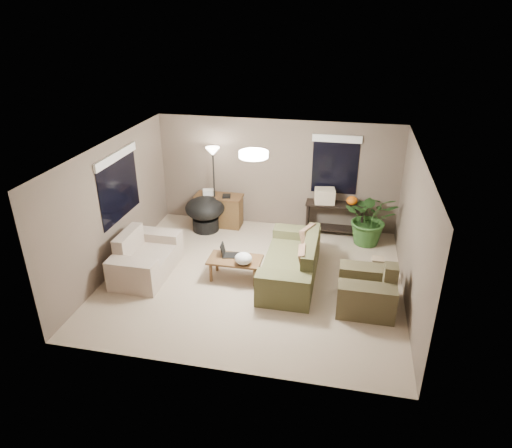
% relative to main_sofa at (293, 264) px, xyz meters
% --- Properties ---
extents(room_shell, '(5.50, 5.50, 5.50)m').
position_rel_main_sofa_xyz_m(room_shell, '(-0.72, -0.17, 0.96)').
color(room_shell, tan).
rests_on(room_shell, ground).
extents(main_sofa, '(0.95, 2.20, 0.85)m').
position_rel_main_sofa_xyz_m(main_sofa, '(0.00, 0.00, 0.00)').
color(main_sofa, brown).
rests_on(main_sofa, ground).
extents(throw_pillows, '(0.39, 1.39, 0.47)m').
position_rel_main_sofa_xyz_m(throw_pillows, '(0.26, 0.00, 0.36)').
color(throw_pillows, '#8C7251').
rests_on(throw_pillows, main_sofa).
extents(loveseat, '(0.90, 1.60, 0.85)m').
position_rel_main_sofa_xyz_m(loveseat, '(-2.81, -0.40, 0.00)').
color(loveseat, beige).
rests_on(loveseat, ground).
extents(armchair, '(0.95, 1.00, 0.85)m').
position_rel_main_sofa_xyz_m(armchair, '(1.37, -0.66, 0.00)').
color(armchair, brown).
rests_on(armchair, ground).
extents(coffee_table, '(1.00, 0.55, 0.42)m').
position_rel_main_sofa_xyz_m(coffee_table, '(-1.06, -0.24, 0.06)').
color(coffee_table, brown).
rests_on(coffee_table, ground).
extents(laptop, '(0.39, 0.29, 0.24)m').
position_rel_main_sofa_xyz_m(laptop, '(-1.23, -0.14, 0.19)').
color(laptop, black).
rests_on(laptop, coffee_table).
extents(plastic_bag, '(0.39, 0.37, 0.22)m').
position_rel_main_sofa_xyz_m(plastic_bag, '(-0.86, -0.39, 0.24)').
color(plastic_bag, white).
rests_on(plastic_bag, coffee_table).
extents(desk, '(1.10, 0.50, 0.75)m').
position_rel_main_sofa_xyz_m(desk, '(-2.01, 1.99, 0.08)').
color(desk, brown).
rests_on(desk, ground).
extents(desk_papers, '(0.71, 0.31, 0.12)m').
position_rel_main_sofa_xyz_m(desk_papers, '(-2.16, 1.98, 0.51)').
color(desk_papers, silver).
rests_on(desk_papers, desk).
extents(console_table, '(1.30, 0.40, 0.75)m').
position_rel_main_sofa_xyz_m(console_table, '(0.67, 2.05, 0.14)').
color(console_table, black).
rests_on(console_table, ground).
extents(pumpkin, '(0.28, 0.28, 0.20)m').
position_rel_main_sofa_xyz_m(pumpkin, '(1.02, 2.05, 0.55)').
color(pumpkin, orange).
rests_on(pumpkin, console_table).
extents(cardboard_box, '(0.48, 0.39, 0.33)m').
position_rel_main_sofa_xyz_m(cardboard_box, '(0.42, 2.05, 0.62)').
color(cardboard_box, beige).
rests_on(cardboard_box, console_table).
extents(papasan_chair, '(0.94, 0.94, 0.80)m').
position_rel_main_sofa_xyz_m(papasan_chair, '(-2.25, 1.66, 0.17)').
color(papasan_chair, black).
rests_on(papasan_chair, ground).
extents(floor_lamp, '(0.32, 0.32, 1.91)m').
position_rel_main_sofa_xyz_m(floor_lamp, '(-2.08, 1.90, 1.30)').
color(floor_lamp, black).
rests_on(floor_lamp, ground).
extents(ceiling_fixture, '(0.50, 0.50, 0.10)m').
position_rel_main_sofa_xyz_m(ceiling_fixture, '(-0.72, -0.17, 2.15)').
color(ceiling_fixture, white).
rests_on(ceiling_fixture, room_shell).
extents(houseplant, '(1.09, 1.21, 0.95)m').
position_rel_main_sofa_xyz_m(houseplant, '(1.44, 1.74, 0.18)').
color(houseplant, '#2D5923').
rests_on(houseplant, ground).
extents(cat_scratching_post, '(0.32, 0.32, 0.50)m').
position_rel_main_sofa_xyz_m(cat_scratching_post, '(1.56, 0.18, -0.08)').
color(cat_scratching_post, tan).
rests_on(cat_scratching_post, ground).
extents(window_left, '(0.05, 1.56, 1.33)m').
position_rel_main_sofa_xyz_m(window_left, '(-3.44, 0.13, 1.49)').
color(window_left, black).
rests_on(window_left, room_shell).
extents(window_back, '(1.06, 0.05, 1.33)m').
position_rel_main_sofa_xyz_m(window_back, '(0.58, 2.31, 1.49)').
color(window_back, black).
rests_on(window_back, room_shell).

